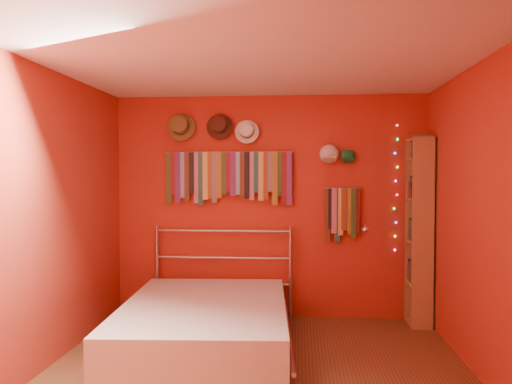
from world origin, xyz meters
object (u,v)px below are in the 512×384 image
(tie_rack, at_px, (228,175))
(bed, at_px, (205,325))
(bookshelf, at_px, (424,230))
(reading_lamp, at_px, (365,229))

(tie_rack, distance_m, bed, 1.77)
(bookshelf, relative_size, bed, 0.92)
(tie_rack, relative_size, reading_lamp, 4.83)
(bookshelf, height_order, bed, bookshelf)
(reading_lamp, xyz_separation_m, bookshelf, (0.62, 0.01, -0.01))
(reading_lamp, xyz_separation_m, bed, (-1.56, -0.94, -0.79))
(reading_lamp, relative_size, bed, 0.14)
(reading_lamp, height_order, bed, reading_lamp)
(reading_lamp, bearing_deg, tie_rack, 173.65)
(tie_rack, distance_m, reading_lamp, 1.62)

